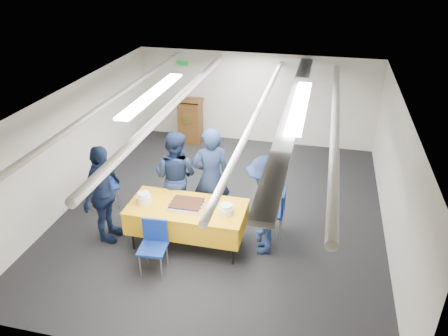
{
  "coord_description": "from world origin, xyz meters",
  "views": [
    {
      "loc": [
        1.67,
        -7.0,
        4.68
      ],
      "look_at": [
        0.06,
        -0.2,
        1.05
      ],
      "focal_mm": 35.0,
      "sensor_mm": 36.0,
      "label": 1
    }
  ],
  "objects_px": {
    "sailor_b": "(176,176)",
    "sailor_c": "(103,195)",
    "serving_table": "(187,217)",
    "chair_left": "(105,181)",
    "podium": "(190,120)",
    "sailor_d": "(265,206)",
    "chair_near": "(154,241)",
    "sheet_cake": "(187,205)",
    "sailor_a": "(211,178)",
    "chair_right": "(277,208)"
  },
  "relations": [
    {
      "from": "chair_right",
      "to": "sailor_c",
      "type": "bearing_deg",
      "value": -164.27
    },
    {
      "from": "sheet_cake",
      "to": "sailor_d",
      "type": "relative_size",
      "value": 0.31
    },
    {
      "from": "serving_table",
      "to": "podium",
      "type": "relative_size",
      "value": 1.57
    },
    {
      "from": "sailor_c",
      "to": "sailor_b",
      "type": "bearing_deg",
      "value": -43.97
    },
    {
      "from": "sheet_cake",
      "to": "chair_near",
      "type": "distance_m",
      "value": 0.82
    },
    {
      "from": "chair_left",
      "to": "sailor_c",
      "type": "xyz_separation_m",
      "value": [
        0.54,
        -1.01,
        0.36
      ]
    },
    {
      "from": "sheet_cake",
      "to": "sailor_d",
      "type": "height_order",
      "value": "sailor_d"
    },
    {
      "from": "chair_near",
      "to": "serving_table",
      "type": "bearing_deg",
      "value": 66.57
    },
    {
      "from": "chair_left",
      "to": "sailor_c",
      "type": "distance_m",
      "value": 1.2
    },
    {
      "from": "sailor_b",
      "to": "sailor_c",
      "type": "height_order",
      "value": "sailor_c"
    },
    {
      "from": "podium",
      "to": "sailor_a",
      "type": "height_order",
      "value": "sailor_a"
    },
    {
      "from": "podium",
      "to": "sailor_d",
      "type": "bearing_deg",
      "value": -58.04
    },
    {
      "from": "sailor_a",
      "to": "sailor_b",
      "type": "bearing_deg",
      "value": -24.89
    },
    {
      "from": "chair_left",
      "to": "sailor_a",
      "type": "xyz_separation_m",
      "value": [
        2.19,
        -0.12,
        0.42
      ]
    },
    {
      "from": "chair_left",
      "to": "sailor_b",
      "type": "relative_size",
      "value": 0.49
    },
    {
      "from": "chair_right",
      "to": "sailor_d",
      "type": "xyz_separation_m",
      "value": [
        -0.15,
        -0.51,
        0.34
      ]
    },
    {
      "from": "sheet_cake",
      "to": "sailor_d",
      "type": "distance_m",
      "value": 1.29
    },
    {
      "from": "podium",
      "to": "sailor_a",
      "type": "distance_m",
      "value": 3.79
    },
    {
      "from": "chair_right",
      "to": "sailor_b",
      "type": "distance_m",
      "value": 1.92
    },
    {
      "from": "sheet_cake",
      "to": "podium",
      "type": "relative_size",
      "value": 0.44
    },
    {
      "from": "serving_table",
      "to": "chair_near",
      "type": "distance_m",
      "value": 0.79
    },
    {
      "from": "chair_near",
      "to": "chair_right",
      "type": "distance_m",
      "value": 2.23
    },
    {
      "from": "sailor_b",
      "to": "chair_left",
      "type": "bearing_deg",
      "value": 5.17
    },
    {
      "from": "sheet_cake",
      "to": "sailor_b",
      "type": "bearing_deg",
      "value": 120.4
    },
    {
      "from": "podium",
      "to": "sailor_b",
      "type": "distance_m",
      "value": 3.55
    },
    {
      "from": "sailor_a",
      "to": "sailor_c",
      "type": "distance_m",
      "value": 1.88
    },
    {
      "from": "podium",
      "to": "sheet_cake",
      "type": "bearing_deg",
      "value": -73.46
    },
    {
      "from": "chair_left",
      "to": "chair_right",
      "type": "bearing_deg",
      "value": -3.42
    },
    {
      "from": "chair_near",
      "to": "sailor_d",
      "type": "xyz_separation_m",
      "value": [
        1.6,
        0.88,
        0.34
      ]
    },
    {
      "from": "sailor_d",
      "to": "chair_left",
      "type": "bearing_deg",
      "value": -106.42
    },
    {
      "from": "chair_left",
      "to": "sailor_d",
      "type": "relative_size",
      "value": 0.5
    },
    {
      "from": "chair_near",
      "to": "sailor_b",
      "type": "height_order",
      "value": "sailor_b"
    },
    {
      "from": "serving_table",
      "to": "chair_near",
      "type": "xyz_separation_m",
      "value": [
        -0.31,
        -0.73,
        -0.03
      ]
    },
    {
      "from": "sailor_b",
      "to": "sailor_c",
      "type": "xyz_separation_m",
      "value": [
        -0.98,
        -0.91,
        0.01
      ]
    },
    {
      "from": "chair_right",
      "to": "sailor_b",
      "type": "height_order",
      "value": "sailor_b"
    },
    {
      "from": "serving_table",
      "to": "chair_left",
      "type": "distance_m",
      "value": 2.14
    },
    {
      "from": "sheet_cake",
      "to": "sailor_d",
      "type": "bearing_deg",
      "value": 7.74
    },
    {
      "from": "podium",
      "to": "sailor_d",
      "type": "xyz_separation_m",
      "value": [
        2.53,
        -4.06,
        0.26
      ]
    },
    {
      "from": "chair_right",
      "to": "sailor_b",
      "type": "relative_size",
      "value": 0.49
    },
    {
      "from": "chair_near",
      "to": "sailor_d",
      "type": "relative_size",
      "value": 0.5
    },
    {
      "from": "serving_table",
      "to": "chair_right",
      "type": "relative_size",
      "value": 2.26
    },
    {
      "from": "sailor_c",
      "to": "sailor_d",
      "type": "bearing_deg",
      "value": -80.46
    },
    {
      "from": "serving_table",
      "to": "sailor_b",
      "type": "height_order",
      "value": "sailor_b"
    },
    {
      "from": "serving_table",
      "to": "chair_right",
      "type": "bearing_deg",
      "value": 24.53
    },
    {
      "from": "chair_right",
      "to": "sailor_a",
      "type": "bearing_deg",
      "value": 176.31
    },
    {
      "from": "sailor_c",
      "to": "podium",
      "type": "bearing_deg",
      "value": 0.81
    },
    {
      "from": "chair_right",
      "to": "sailor_d",
      "type": "bearing_deg",
      "value": -106.65
    },
    {
      "from": "sailor_b",
      "to": "sailor_a",
      "type": "bearing_deg",
      "value": -173.01
    },
    {
      "from": "chair_near",
      "to": "sailor_d",
      "type": "bearing_deg",
      "value": 28.67
    },
    {
      "from": "chair_near",
      "to": "sailor_c",
      "type": "xyz_separation_m",
      "value": [
        -1.11,
        0.57,
        0.36
      ]
    }
  ]
}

